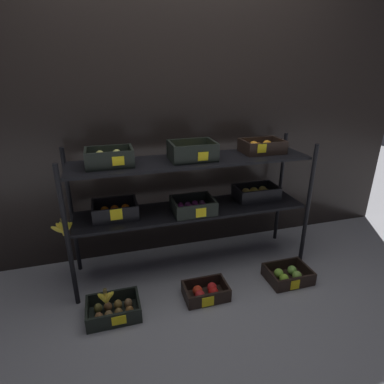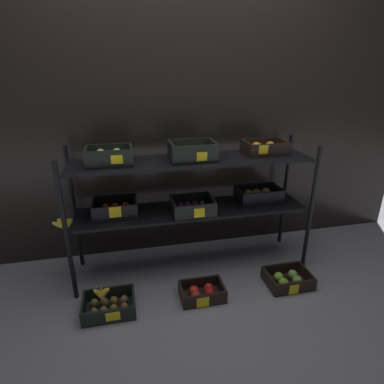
# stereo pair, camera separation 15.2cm
# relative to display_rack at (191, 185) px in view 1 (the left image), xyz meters

# --- Properties ---
(ground_plane) EXTENTS (10.00, 10.00, 0.00)m
(ground_plane) POSITION_rel_display_rack_xyz_m (0.00, -0.00, -0.71)
(ground_plane) COLOR gray
(storefront_wall) EXTENTS (4.18, 0.12, 2.21)m
(storefront_wall) POSITION_rel_display_rack_xyz_m (0.00, 0.40, 0.39)
(storefront_wall) COLOR black
(storefront_wall) RESTS_ON ground_plane
(display_rack) EXTENTS (1.92, 0.44, 1.04)m
(display_rack) POSITION_rel_display_rack_xyz_m (0.00, 0.00, 0.00)
(display_rack) COLOR black
(display_rack) RESTS_ON ground_plane
(crate_ground_kiwi) EXTENTS (0.34, 0.25, 0.11)m
(crate_ground_kiwi) POSITION_rel_display_rack_xyz_m (-0.65, -0.40, -0.67)
(crate_ground_kiwi) COLOR black
(crate_ground_kiwi) RESTS_ON ground_plane
(crate_ground_apple_red) EXTENTS (0.31, 0.21, 0.10)m
(crate_ground_apple_red) POSITION_rel_display_rack_xyz_m (-0.01, -0.40, -0.67)
(crate_ground_apple_red) COLOR black
(crate_ground_apple_red) RESTS_ON ground_plane
(crate_ground_apple_green) EXTENTS (0.33, 0.25, 0.10)m
(crate_ground_apple_green) POSITION_rel_display_rack_xyz_m (0.66, -0.39, -0.67)
(crate_ground_apple_green) COLOR black
(crate_ground_apple_green) RESTS_ON ground_plane
(banana_bunch_loose) EXTENTS (0.12, 0.05, 0.11)m
(banana_bunch_loose) POSITION_rel_display_rack_xyz_m (-0.69, -0.40, -0.56)
(banana_bunch_loose) COLOR brown
(banana_bunch_loose) RESTS_ON crate_ground_kiwi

